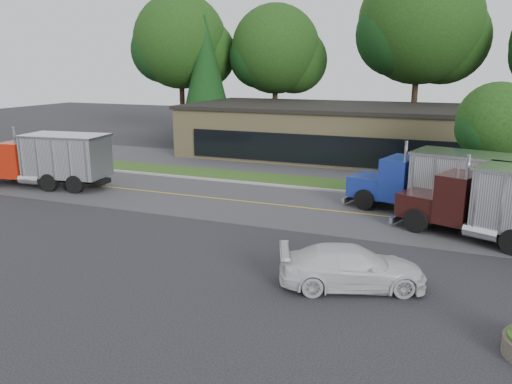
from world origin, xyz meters
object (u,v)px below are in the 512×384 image
dump_truck_red (50,159)px  dump_truck_blue (441,182)px  rally_car (352,267)px  dump_truck_maroon (510,204)px

dump_truck_red → dump_truck_blue: size_ratio=1.03×
rally_car → dump_truck_maroon: bearing=-58.9°
dump_truck_maroon → dump_truck_red: bearing=19.2°
dump_truck_red → dump_truck_blue: 23.18m
dump_truck_red → rally_car: 22.08m
dump_truck_red → rally_car: dump_truck_red is taller
dump_truck_red → dump_truck_maroon: (25.95, -1.07, -0.00)m
dump_truck_blue → dump_truck_maroon: 4.38m
dump_truck_blue → rally_car: bearing=91.7°
dump_truck_red → dump_truck_maroon: bearing=170.5°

